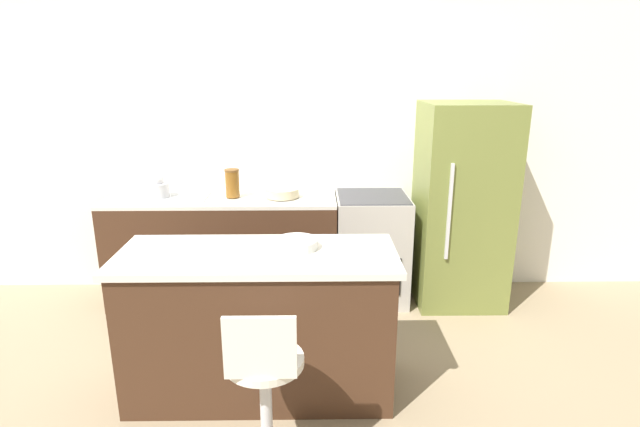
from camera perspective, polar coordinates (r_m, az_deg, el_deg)
The scene contains 11 objects.
ground_plane at distance 4.19m, azimuth -7.40°, elevation -11.38°, with size 14.00×14.00×0.00m, color #998466.
wall_back at distance 4.39m, azimuth -7.10°, elevation 7.85°, with size 8.00×0.06×2.60m.
back_counter at distance 4.33m, azimuth -10.91°, elevation -4.00°, with size 1.89×0.59×0.92m.
kitchen_island at distance 3.11m, azimuth -6.91°, elevation -12.27°, with size 1.63×0.65×0.91m.
oven_range at distance 4.29m, azimuth 5.86°, elevation -3.95°, with size 0.60×0.60×0.92m.
refrigerator at distance 4.29m, azimuth 15.87°, elevation 0.86°, with size 0.71×0.67×1.68m.
stool_chair at distance 2.55m, azimuth -6.32°, elevation -19.50°, with size 0.38×0.38×0.92m.
kettle at distance 4.28m, azimuth -18.00°, elevation 2.78°, with size 0.17×0.17×0.19m.
mixing_bowl at distance 4.11m, azimuth -4.35°, elevation 2.41°, with size 0.28×0.28×0.07m.
canister_jar at distance 4.13m, azimuth -9.99°, elevation 3.45°, with size 0.12×0.12×0.23m.
fruit_bowl at distance 2.96m, azimuth -2.72°, elevation -3.48°, with size 0.25×0.25×0.06m.
Camera 1 is at (0.48, -3.68, 1.95)m, focal length 28.00 mm.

